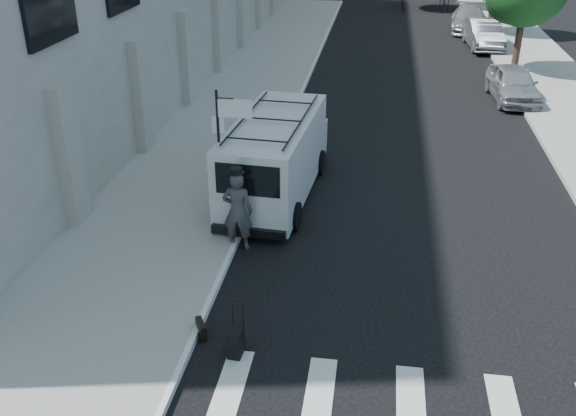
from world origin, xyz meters
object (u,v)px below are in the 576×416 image
(businessman, at_px, (238,211))
(cargo_van, at_px, (276,155))
(parked_car_a, at_px, (513,84))
(suitcase, at_px, (236,341))
(parked_car_b, at_px, (483,34))
(briefcase, at_px, (201,329))
(parked_car_c, at_px, (469,19))

(businessman, xyz_separation_m, cargo_van, (0.42, 3.23, 0.18))
(businessman, height_order, parked_car_a, businessman)
(suitcase, height_order, parked_car_b, parked_car_b)
(briefcase, height_order, suitcase, suitcase)
(briefcase, relative_size, suitcase, 0.39)
(suitcase, distance_m, parked_car_b, 28.68)
(briefcase, distance_m, cargo_van, 6.87)
(suitcase, xyz_separation_m, parked_car_b, (7.89, 27.57, 0.46))
(cargo_van, bearing_deg, suitcase, -82.64)
(briefcase, xyz_separation_m, parked_car_c, (8.41, 31.88, 0.55))
(briefcase, height_order, parked_car_b, parked_car_b)
(briefcase, bearing_deg, parked_car_b, 42.52)
(cargo_van, bearing_deg, businessman, -93.11)
(briefcase, height_order, parked_car_a, parked_car_a)
(cargo_van, xyz_separation_m, parked_car_c, (7.99, 25.10, -0.47))
(businessman, bearing_deg, cargo_van, -97.86)
(parked_car_a, height_order, parked_car_c, parked_car_c)
(businessman, bearing_deg, parked_car_b, -110.79)
(parked_car_c, bearing_deg, cargo_van, -102.79)
(cargo_van, height_order, parked_car_c, cargo_van)
(parked_car_b, xyz_separation_m, parked_car_c, (-0.29, 4.75, -0.04))
(cargo_van, bearing_deg, parked_car_b, 72.07)
(briefcase, relative_size, parked_car_a, 0.10)
(cargo_van, height_order, parked_car_b, cargo_van)
(briefcase, relative_size, parked_car_b, 0.09)
(parked_car_b, relative_size, parked_car_c, 0.93)
(businessman, relative_size, parked_car_c, 0.41)
(businessman, distance_m, suitcase, 4.14)
(cargo_van, relative_size, parked_car_b, 1.35)
(businessman, bearing_deg, parked_car_c, -107.07)
(parked_car_a, bearing_deg, cargo_van, -132.44)
(businessman, height_order, parked_car_b, businessman)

